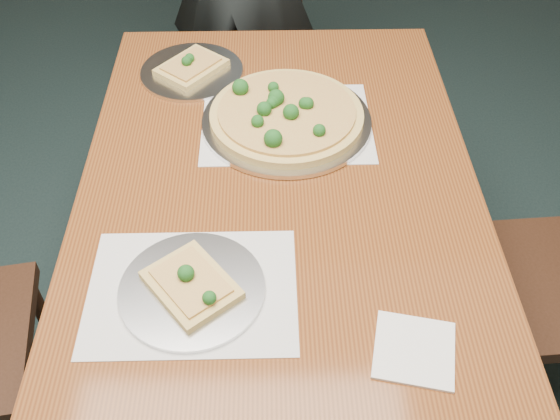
{
  "coord_description": "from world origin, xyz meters",
  "views": [
    {
      "loc": [
        0.16,
        -0.59,
        1.72
      ],
      "look_at": [
        0.18,
        0.35,
        0.75
      ],
      "focal_mm": 40.0,
      "sensor_mm": 36.0,
      "label": 1
    }
  ],
  "objects_px": {
    "dining_table": "(280,238)",
    "slice_plate_far": "(192,69)",
    "slice_plate_near": "(192,287)",
    "pizza_pan": "(286,116)",
    "chair_far": "(256,29)"
  },
  "relations": [
    {
      "from": "dining_table",
      "to": "slice_plate_far",
      "type": "relative_size",
      "value": 5.36
    },
    {
      "from": "chair_far",
      "to": "slice_plate_far",
      "type": "distance_m",
      "value": 0.71
    },
    {
      "from": "chair_far",
      "to": "pizza_pan",
      "type": "bearing_deg",
      "value": -99.06
    },
    {
      "from": "chair_far",
      "to": "pizza_pan",
      "type": "distance_m",
      "value": 0.91
    },
    {
      "from": "pizza_pan",
      "to": "slice_plate_far",
      "type": "xyz_separation_m",
      "value": [
        -0.25,
        0.23,
        -0.01
      ]
    },
    {
      "from": "slice_plate_near",
      "to": "chair_far",
      "type": "bearing_deg",
      "value": 85.52
    },
    {
      "from": "slice_plate_near",
      "to": "slice_plate_far",
      "type": "distance_m",
      "value": 0.75
    },
    {
      "from": "slice_plate_near",
      "to": "slice_plate_far",
      "type": "height_order",
      "value": "slice_plate_near"
    },
    {
      "from": "dining_table",
      "to": "chair_far",
      "type": "relative_size",
      "value": 1.65
    },
    {
      "from": "chair_far",
      "to": "slice_plate_far",
      "type": "xyz_separation_m",
      "value": [
        -0.17,
        -0.64,
        0.25
      ]
    },
    {
      "from": "dining_table",
      "to": "slice_plate_near",
      "type": "bearing_deg",
      "value": -129.0
    },
    {
      "from": "pizza_pan",
      "to": "slice_plate_far",
      "type": "relative_size",
      "value": 1.5
    },
    {
      "from": "chair_far",
      "to": "dining_table",
      "type": "bearing_deg",
      "value": -101.48
    },
    {
      "from": "dining_table",
      "to": "chair_far",
      "type": "distance_m",
      "value": 1.18
    },
    {
      "from": "slice_plate_far",
      "to": "slice_plate_near",
      "type": "bearing_deg",
      "value": -85.57
    }
  ]
}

